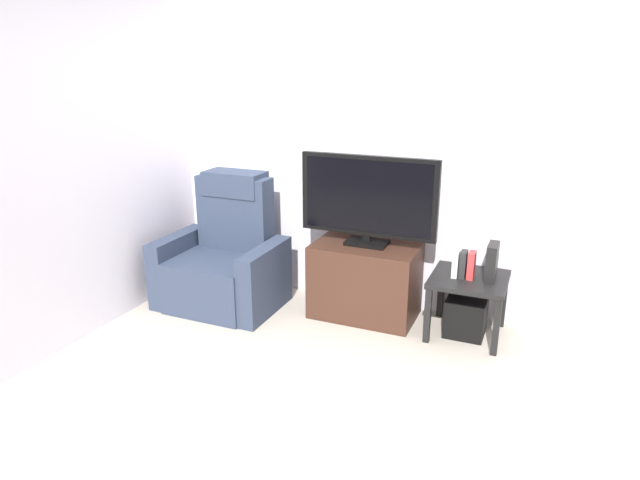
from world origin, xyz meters
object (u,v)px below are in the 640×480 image
at_px(tv_stand, 365,281).
at_px(book_leftmost, 456,263).
at_px(recliner_armchair, 225,260).
at_px(book_middle, 463,264).
at_px(television, 368,199).
at_px(subwoofer_box, 466,316).
at_px(book_rightmost, 471,265).
at_px(game_console, 492,262).
at_px(side_table, 469,286).

relative_size(tv_stand, book_leftmost, 4.20).
bearing_deg(book_leftmost, tv_stand, 177.52).
distance_m(recliner_armchair, book_middle, 1.93).
xyz_separation_m(television, subwoofer_box, (0.80, -0.03, -0.82)).
xyz_separation_m(book_rightmost, game_console, (0.14, 0.03, 0.04)).
xyz_separation_m(tv_stand, television, (0.00, 0.02, 0.66)).
distance_m(television, book_leftmost, 0.81).
height_order(book_middle, game_console, game_console).
bearing_deg(side_table, book_rightmost, -65.48).
relative_size(television, book_middle, 5.43).
relative_size(side_table, game_console, 2.01).
relative_size(recliner_armchair, book_middle, 5.47).
bearing_deg(book_middle, recliner_armchair, -174.76).
distance_m(tv_stand, book_rightmost, 0.85).
height_order(tv_stand, subwoofer_box, tv_stand).
height_order(tv_stand, book_rightmost, book_rightmost).
height_order(recliner_armchair, game_console, recliner_armchair).
bearing_deg(book_middle, tv_stand, 177.69).
bearing_deg(tv_stand, side_table, -0.73).
xyz_separation_m(book_leftmost, game_console, (0.24, 0.03, 0.04)).
height_order(side_table, game_console, game_console).
height_order(recliner_armchair, book_middle, recliner_armchair).
distance_m(tv_stand, television, 0.66).
bearing_deg(book_leftmost, television, 176.00).
xyz_separation_m(tv_stand, book_middle, (0.75, -0.03, 0.26)).
bearing_deg(television, book_middle, -3.73).
xyz_separation_m(recliner_armchair, side_table, (1.96, 0.20, 0.01)).
height_order(side_table, book_leftmost, book_leftmost).
bearing_deg(side_table, subwoofer_box, -135.00).
height_order(recliner_armchair, subwoofer_box, recliner_armchair).
bearing_deg(tv_stand, book_middle, -2.31).
xyz_separation_m(television, game_console, (0.94, -0.02, -0.37)).
distance_m(television, subwoofer_box, 1.14).
relative_size(television, book_leftmost, 5.52).
xyz_separation_m(recliner_armchair, book_leftmost, (1.86, 0.18, 0.18)).
bearing_deg(side_table, tv_stand, 179.27).
bearing_deg(subwoofer_box, book_middle, -157.50).
relative_size(recliner_armchair, game_console, 4.02).
relative_size(television, recliner_armchair, 0.99).
relative_size(subwoofer_box, book_leftmost, 1.47).
relative_size(television, game_console, 3.99).
bearing_deg(recliner_armchair, game_console, 5.89).
bearing_deg(game_console, book_rightmost, -167.55).
bearing_deg(recliner_armchair, subwoofer_box, 6.01).
bearing_deg(recliner_armchair, book_leftmost, 5.70).
distance_m(tv_stand, game_console, 0.99).
bearing_deg(book_rightmost, book_middle, 180.00).
height_order(television, book_leftmost, television).
height_order(side_table, book_middle, book_middle).
height_order(tv_stand, book_middle, book_middle).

